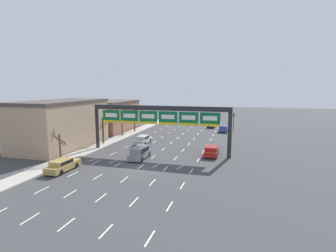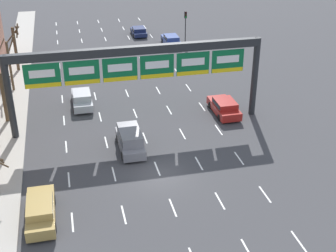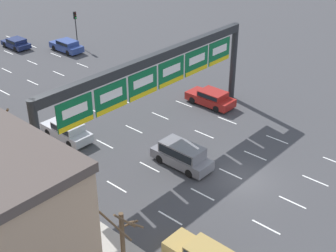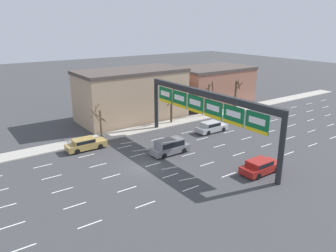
{
  "view_description": "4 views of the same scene",
  "coord_description": "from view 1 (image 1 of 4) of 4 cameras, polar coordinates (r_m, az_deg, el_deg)",
  "views": [
    {
      "loc": [
        12.27,
        -29.44,
        10.15
      ],
      "look_at": [
        1.58,
        8.18,
        4.33
      ],
      "focal_mm": 28.0,
      "sensor_mm": 36.0,
      "label": 1
    },
    {
      "loc": [
        -6.09,
        -28.51,
        19.0
      ],
      "look_at": [
        1.31,
        2.99,
        2.49
      ],
      "focal_mm": 50.0,
      "sensor_mm": 36.0,
      "label": 2
    },
    {
      "loc": [
        -23.97,
        -14.37,
        19.33
      ],
      "look_at": [
        0.15,
        7.23,
        1.63
      ],
      "focal_mm": 50.0,
      "sensor_mm": 36.0,
      "label": 3
    },
    {
      "loc": [
        27.91,
        -16.62,
        14.87
      ],
      "look_at": [
        -3.01,
        5.15,
        2.92
      ],
      "focal_mm": 35.0,
      "sensor_mm": 36.0,
      "label": 4
    }
  ],
  "objects": [
    {
      "name": "tree_bare_third",
      "position": [
        48.22,
        -13.91,
        -0.61
      ],
      "size": [
        1.5,
        1.4,
        5.67
      ],
      "color": "brown",
      "rests_on": "sidewalk_left"
    },
    {
      "name": "suv_grey",
      "position": [
        37.64,
        -6.16,
        -5.68
      ],
      "size": [
        1.84,
        4.78,
        1.77
      ],
      "color": "slate",
      "rests_on": "ground_plane"
    },
    {
      "name": "ground_plane",
      "position": [
        33.47,
        -6.53,
        -9.24
      ],
      "size": [
        220.0,
        220.0,
        0.0
      ],
      "primitive_type": "plane",
      "color": "#3D3D3F"
    },
    {
      "name": "tree_bare_closest",
      "position": [
        38.55,
        -22.61,
        -3.72
      ],
      "size": [
        2.33,
        1.72,
        4.32
      ],
      "color": "brown",
      "rests_on": "sidewalk_left"
    },
    {
      "name": "car_red",
      "position": [
        39.76,
        9.47,
        -5.29
      ],
      "size": [
        1.96,
        4.65,
        1.45
      ],
      "color": "maroon",
      "rests_on": "ground_plane"
    },
    {
      "name": "car_silver",
      "position": [
        47.49,
        -5.44,
        -2.92
      ],
      "size": [
        1.84,
        4.74,
        1.52
      ],
      "color": "#B7B7BC",
      "rests_on": "ground_plane"
    },
    {
      "name": "car_blue",
      "position": [
        61.32,
        11.98,
        -0.53
      ],
      "size": [
        1.87,
        4.56,
        1.41
      ],
      "color": "navy",
      "rests_on": "ground_plane"
    },
    {
      "name": "tree_bare_second",
      "position": [
        54.73,
        -9.98,
        1.0
      ],
      "size": [
        2.19,
        1.6,
        5.77
      ],
      "color": "brown",
      "rests_on": "sidewalk_left"
    },
    {
      "name": "car_navy",
      "position": [
        67.21,
        9.41,
        0.24
      ],
      "size": [
        1.88,
        3.99,
        1.22
      ],
      "color": "#19234C",
      "rests_on": "ground_plane"
    },
    {
      "name": "traffic_light_near_gantry",
      "position": [
        38.62,
        13.2,
        -1.95
      ],
      "size": [
        0.3,
        0.35,
        4.64
      ],
      "color": "black",
      "rests_on": "ground_plane"
    },
    {
      "name": "building_far",
      "position": [
        63.15,
        -12.66,
        2.22
      ],
      "size": [
        9.54,
        14.71,
        6.98
      ],
      "color": "#9E6651",
      "rests_on": "ground_plane"
    },
    {
      "name": "traffic_light_mid_block",
      "position": [
        61.59,
        14.1,
        1.63
      ],
      "size": [
        0.3,
        0.35,
        4.31
      ],
      "color": "black",
      "rests_on": "ground_plane"
    },
    {
      "name": "building_near",
      "position": [
        48.21,
        -22.16,
        0.48
      ],
      "size": [
        8.59,
        17.02,
        7.94
      ],
      "color": "tan",
      "rests_on": "ground_plane"
    },
    {
      "name": "tree_bare_furthest",
      "position": [
        60.12,
        -7.23,
        1.66
      ],
      "size": [
        1.65,
        1.51,
        5.5
      ],
      "color": "brown",
      "rests_on": "sidewalk_left"
    },
    {
      "name": "car_gold",
      "position": [
        34.65,
        -21.96,
        -7.84
      ],
      "size": [
        1.8,
        4.89,
        1.48
      ],
      "color": "#A88947",
      "rests_on": "ground_plane"
    },
    {
      "name": "sign_gantry",
      "position": [
        40.05,
        -2.08,
        2.2
      ],
      "size": [
        21.97,
        0.7,
        7.35
      ],
      "color": "#232628",
      "rests_on": "ground_plane"
    },
    {
      "name": "lane_dashes",
      "position": [
        45.8,
        -0.08,
        -4.33
      ],
      "size": [
        13.32,
        67.0,
        0.01
      ],
      "color": "white",
      "rests_on": "ground_plane"
    },
    {
      "name": "sidewalk_left",
      "position": [
        39.04,
        -22.18,
        -7.13
      ],
      "size": [
        2.8,
        110.0,
        0.15
      ],
      "color": "#A8A399",
      "rests_on": "ground_plane"
    }
  ]
}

